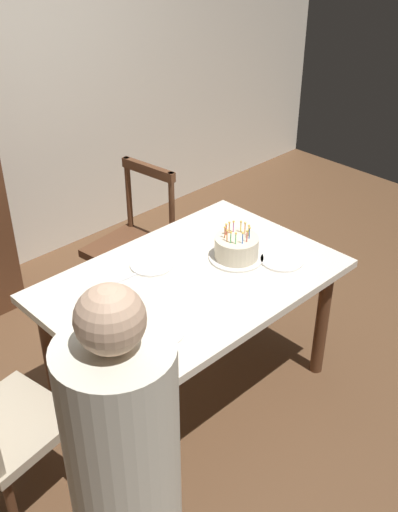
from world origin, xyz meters
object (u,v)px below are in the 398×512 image
dining_table (192,293)px  chair_spindle_back (133,247)px  plate_near_celebrant (160,332)px  person_celebrant (126,484)px  birthday_cake (236,249)px  plate_near_guest (282,260)px  plate_far_side (152,265)px

dining_table → chair_spindle_back: (0.26, 0.80, -0.19)m
chair_spindle_back → plate_near_celebrant: bearing=-122.6°
chair_spindle_back → person_celebrant: bearing=-128.6°
plate_near_celebrant → person_celebrant: bearing=-136.8°
dining_table → chair_spindle_back: bearing=72.2°
birthday_cake → person_celebrant: size_ratio=0.18×
plate_near_celebrant → chair_spindle_back: bearing=57.4°
plate_near_celebrant → chair_spindle_back: 1.24m
plate_near_guest → plate_far_side: bearing=139.3°
dining_table → plate_far_side: bearing=108.4°
person_celebrant → plate_far_side: bearing=47.0°
dining_table → plate_far_side: (-0.07, 0.22, 0.10)m
chair_spindle_back → person_celebrant: (-1.30, -1.63, 0.45)m
birthday_cake → plate_far_side: 0.44m
plate_far_side → person_celebrant: 1.44m
dining_table → birthday_cake: (0.28, -0.03, 0.15)m
dining_table → person_celebrant: 1.36m
plate_far_side → person_celebrant: (-0.97, -1.04, 0.16)m
birthday_cake → chair_spindle_back: chair_spindle_back is taller
plate_near_celebrant → plate_near_guest: 0.82m
birthday_cake → plate_near_celebrant: 0.70m
birthday_cake → plate_far_side: size_ratio=1.27×
dining_table → plate_near_celebrant: (-0.39, -0.22, 0.10)m
plate_near_celebrant → chair_spindle_back: chair_spindle_back is taller
plate_far_side → chair_spindle_back: chair_spindle_back is taller
person_celebrant → plate_near_celebrant: bearing=43.2°
plate_far_side → plate_near_guest: 0.66m
dining_table → plate_near_guest: 0.49m
birthday_cake → plate_near_celebrant: birthday_cake is taller
dining_table → plate_near_celebrant: 0.46m
plate_near_guest → chair_spindle_back: 1.07m
plate_near_celebrant → plate_near_guest: (0.82, 0.00, 0.00)m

